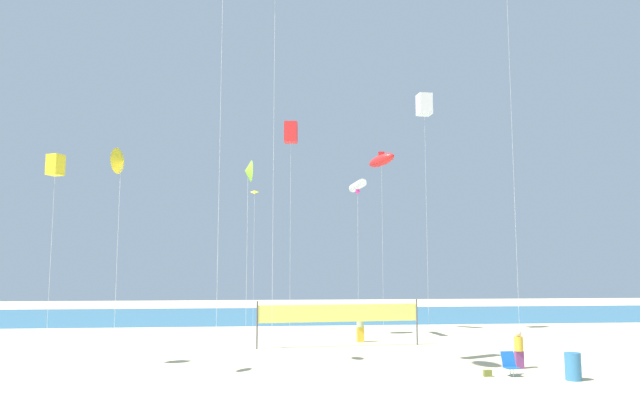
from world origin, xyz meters
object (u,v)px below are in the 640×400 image
(trash_barrel, at_px, (573,366))
(kite_yellow_box, at_px, (55,165))
(beachgoer_mustard_shirt, at_px, (519,348))
(kite_red_inflatable, at_px, (382,160))
(volleyball_net, at_px, (339,315))
(kite_yellow_diamond, at_px, (254,196))
(kite_yellow_delta, at_px, (121,161))
(kite_lime_delta, at_px, (248,172))
(beach_handbag, at_px, (488,373))
(kite_white_box, at_px, (424,105))
(folding_beach_chair, at_px, (510,363))
(kite_white_tube, at_px, (358,186))
(kite_red_box, at_px, (291,133))
(beachgoer_sage_shirt, at_px, (360,324))

(trash_barrel, relative_size, kite_yellow_box, 0.11)
(beachgoer_mustard_shirt, relative_size, kite_red_inflatable, 0.13)
(beachgoer_mustard_shirt, xyz_separation_m, volleyball_net, (-6.38, 7.47, 0.82))
(kite_yellow_diamond, relative_size, kite_yellow_delta, 1.07)
(beachgoer_mustard_shirt, distance_m, trash_barrel, 2.84)
(kite_lime_delta, xyz_separation_m, kite_yellow_box, (-7.91, -0.13, 0.10))
(beach_handbag, xyz_separation_m, kite_white_box, (2.11, 14.99, 14.63))
(folding_beach_chair, height_order, kite_white_box, kite_white_box)
(kite_yellow_diamond, xyz_separation_m, kite_yellow_box, (-8.11, -13.21, -0.44))
(kite_red_inflatable, bearing_deg, kite_lime_delta, -123.55)
(beachgoer_mustard_shirt, xyz_separation_m, kite_white_tube, (-4.75, 11.04, 8.15))
(kite_red_box, distance_m, kite_yellow_box, 14.70)
(kite_lime_delta, distance_m, kite_yellow_diamond, 13.09)
(beachgoer_sage_shirt, xyz_separation_m, beach_handbag, (2.95, -11.02, -0.84))
(beach_handbag, relative_size, kite_red_box, 0.02)
(beachgoer_sage_shirt, xyz_separation_m, kite_red_inflatable, (2.39, 5.06, 10.23))
(beachgoer_sage_shirt, height_order, kite_yellow_diamond, kite_yellow_diamond)
(beachgoer_mustard_shirt, height_order, kite_yellow_diamond, kite_yellow_diamond)
(trash_barrel, xyz_separation_m, beach_handbag, (-2.81, 1.08, -0.37))
(beachgoer_mustard_shirt, relative_size, trash_barrel, 1.55)
(volleyball_net, bearing_deg, kite_red_box, 122.56)
(trash_barrel, bearing_deg, kite_red_box, 124.61)
(trash_barrel, bearing_deg, volleyball_net, 125.33)
(kite_red_box, height_order, kite_red_inflatable, kite_red_box)
(trash_barrel, bearing_deg, beach_handbag, 159.03)
(trash_barrel, xyz_separation_m, kite_white_tube, (-5.58, 13.74, 8.47))
(kite_white_tube, bearing_deg, kite_red_box, 177.76)
(kite_yellow_diamond, distance_m, kite_white_box, 12.64)
(kite_yellow_delta, bearing_deg, beachgoer_sage_shirt, 43.81)
(beachgoer_sage_shirt, height_order, kite_yellow_box, kite_yellow_box)
(beachgoer_mustard_shirt, bearing_deg, kite_white_box, -142.25)
(volleyball_net, height_order, kite_white_box, kite_white_box)
(folding_beach_chair, bearing_deg, beachgoer_sage_shirt, 104.19)
(kite_lime_delta, bearing_deg, kite_red_inflatable, 56.45)
(kite_red_inflatable, relative_size, kite_lime_delta, 1.36)
(volleyball_net, bearing_deg, folding_beach_chair, -59.51)
(kite_yellow_delta, bearing_deg, beachgoer_mustard_shirt, 3.81)
(beachgoer_mustard_shirt, xyz_separation_m, folding_beach_chair, (-1.07, -1.54, -0.35))
(beach_handbag, xyz_separation_m, kite_red_inflatable, (-0.56, 16.09, 11.07))
(beachgoer_sage_shirt, height_order, kite_lime_delta, kite_lime_delta)
(kite_red_box, bearing_deg, kite_white_tube, -2.24)
(kite_yellow_delta, bearing_deg, kite_white_tube, 47.50)
(volleyball_net, height_order, kite_red_inflatable, kite_red_inflatable)
(folding_beach_chair, distance_m, kite_yellow_diamond, 20.65)
(kite_yellow_diamond, distance_m, kite_white_tube, 7.13)
(volleyball_net, relative_size, kite_yellow_box, 0.99)
(beachgoer_mustard_shirt, height_order, kite_lime_delta, kite_lime_delta)
(folding_beach_chair, relative_size, kite_lime_delta, 0.10)
(kite_yellow_delta, relative_size, kite_white_box, 0.56)
(volleyball_net, distance_m, kite_yellow_box, 15.51)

